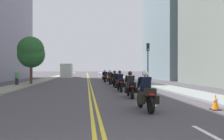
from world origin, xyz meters
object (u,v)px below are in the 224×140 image
(motorcycle_2, at_px, (120,83))
(motorcycle_4, at_px, (110,78))
(traffic_cone_0, at_px, (139,83))
(street_tree_1, at_px, (31,50))
(pedestrian_0, at_px, (17,78))
(street_tree_0, at_px, (31,54))
(motorcycle_0, at_px, (146,94))
(traffic_light_near, at_px, (148,56))
(traffic_cone_2, at_px, (146,86))
(traffic_cone_1, at_px, (215,102))
(motorcycle_5, at_px, (105,77))
(motorcycle_1, at_px, (130,87))
(parked_truck, at_px, (67,71))
(motorcycle_3, at_px, (115,80))
(motorcycle_6, at_px, (104,77))

(motorcycle_2, relative_size, motorcycle_4, 0.99)
(traffic_cone_0, distance_m, street_tree_1, 12.40)
(motorcycle_4, relative_size, pedestrian_0, 1.34)
(motorcycle_2, height_order, street_tree_0, street_tree_0)
(motorcycle_0, height_order, traffic_light_near, traffic_light_near)
(motorcycle_0, relative_size, traffic_cone_2, 3.25)
(traffic_cone_1, bearing_deg, motorcycle_5, 98.37)
(traffic_cone_1, bearing_deg, motorcycle_1, 122.46)
(traffic_cone_1, xyz_separation_m, parked_truck, (-9.39, 38.58, 0.94))
(motorcycle_2, bearing_deg, pedestrian_0, 145.16)
(motorcycle_3, bearing_deg, motorcycle_2, -89.82)
(pedestrian_0, bearing_deg, motorcycle_4, 116.38)
(motorcycle_1, height_order, traffic_light_near, traffic_light_near)
(street_tree_1, bearing_deg, motorcycle_6, 38.58)
(traffic_cone_0, distance_m, parked_truck, 26.93)
(motorcycle_1, relative_size, pedestrian_0, 1.27)
(motorcycle_0, height_order, motorcycle_1, motorcycle_0)
(motorcycle_3, xyz_separation_m, street_tree_1, (-8.76, 4.83, 3.23))
(traffic_light_near, bearing_deg, motorcycle_0, -106.03)
(motorcycle_2, height_order, traffic_cone_0, motorcycle_2)
(traffic_light_near, relative_size, street_tree_0, 0.91)
(motorcycle_4, bearing_deg, motorcycle_1, -87.04)
(motorcycle_5, bearing_deg, street_tree_0, -159.47)
(traffic_cone_1, relative_size, street_tree_0, 0.14)
(motorcycle_4, height_order, traffic_cone_2, motorcycle_4)
(motorcycle_6, bearing_deg, motorcycle_0, -89.52)
(motorcycle_5, xyz_separation_m, traffic_cone_1, (2.96, -20.15, -0.34))
(motorcycle_0, xyz_separation_m, traffic_cone_2, (2.50, 9.14, -0.34))
(motorcycle_0, xyz_separation_m, parked_truck, (-6.44, 38.44, 0.60))
(traffic_light_near, relative_size, street_tree_1, 0.83)
(motorcycle_1, xyz_separation_m, traffic_light_near, (3.85, 9.85, 2.43))
(motorcycle_2, distance_m, traffic_cone_0, 5.73)
(motorcycle_1, xyz_separation_m, motorcycle_4, (0.01, 11.79, 0.02))
(traffic_cone_2, bearing_deg, motorcycle_1, -115.11)
(motorcycle_2, bearing_deg, street_tree_1, 135.47)
(traffic_cone_1, distance_m, pedestrian_0, 19.45)
(motorcycle_5, height_order, motorcycle_6, motorcycle_5)
(motorcycle_4, xyz_separation_m, traffic_cone_2, (2.30, -6.85, -0.34))
(parked_truck, bearing_deg, street_tree_1, -95.53)
(traffic_cone_1, bearing_deg, traffic_light_near, 85.62)
(motorcycle_2, distance_m, street_tree_1, 12.59)
(motorcycle_1, distance_m, motorcycle_3, 7.60)
(traffic_cone_2, bearing_deg, motorcycle_0, -105.31)
(motorcycle_2, distance_m, street_tree_0, 12.56)
(motorcycle_1, height_order, traffic_cone_1, motorcycle_1)
(motorcycle_2, bearing_deg, motorcycle_1, -89.46)
(traffic_cone_0, relative_size, parked_truck, 0.11)
(motorcycle_5, distance_m, traffic_cone_2, 11.17)
(traffic_light_near, xyz_separation_m, parked_truck, (-10.48, 24.39, -1.80))
(motorcycle_6, relative_size, traffic_cone_0, 3.10)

